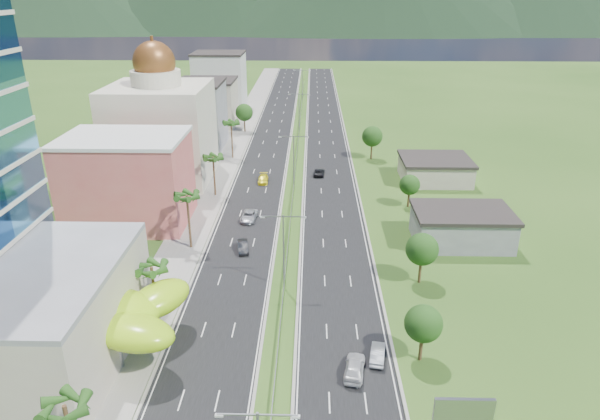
{
  "coord_description": "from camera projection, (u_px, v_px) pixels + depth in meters",
  "views": [
    {
      "loc": [
        3.67,
        -54.0,
        38.8
      ],
      "look_at": [
        1.95,
        21.27,
        7.0
      ],
      "focal_mm": 32.0,
      "sensor_mm": 36.0,
      "label": 1
    }
  ],
  "objects": [
    {
      "name": "leafy_tree_rd",
      "position": [
        372.0,
        136.0,
        126.82
      ],
      "size": [
        4.9,
        4.9,
        8.05
      ],
      "color": "#47301C",
      "rests_on": "ground"
    },
    {
      "name": "leafy_tree_ra",
      "position": [
        423.0,
        324.0,
        58.1
      ],
      "size": [
        4.2,
        4.2,
        6.9
      ],
      "color": "#47301C",
      "rests_on": "ground"
    },
    {
      "name": "streetlight_median_c",
      "position": [
        294.0,
        156.0,
        108.33
      ],
      "size": [
        6.04,
        0.25,
        11.0
      ],
      "color": "gray",
      "rests_on": "ground"
    },
    {
      "name": "car_white_near_right",
      "position": [
        355.0,
        367.0,
        57.38
      ],
      "size": [
        2.85,
        5.38,
        1.74
      ],
      "primitive_type": "imported",
      "rotation": [
        0.0,
        0.0,
        2.98
      ],
      "color": "silver",
      "rests_on": "road_right"
    },
    {
      "name": "pink_shophouse",
      "position": [
        128.0,
        182.0,
        92.05
      ],
      "size": [
        20.0,
        15.0,
        15.0
      ],
      "primitive_type": "cube",
      "color": "#D05755",
      "rests_on": "ground"
    },
    {
      "name": "sidewalk_left",
      "position": [
        237.0,
        136.0,
        148.13
      ],
      "size": [
        7.0,
        260.0,
        0.12
      ],
      "primitive_type": "cube",
      "color": "gray",
      "rests_on": "ground"
    },
    {
      "name": "car_yellow_far_left",
      "position": [
        263.0,
        179.0,
        113.37
      ],
      "size": [
        2.18,
        5.07,
        1.46
      ],
      "primitive_type": "imported",
      "rotation": [
        0.0,
        0.0,
        0.03
      ],
      "color": "yellow",
      "rests_on": "road_left"
    },
    {
      "name": "ground",
      "position": [
        280.0,
        331.0,
        64.9
      ],
      "size": [
        500.0,
        500.0,
        0.0
      ],
      "primitive_type": "plane",
      "color": "#2D5119",
      "rests_on": "ground"
    },
    {
      "name": "midrise_white",
      "position": [
        220.0,
        82.0,
        177.09
      ],
      "size": [
        16.0,
        15.0,
        18.0
      ],
      "primitive_type": "cube",
      "color": "silver",
      "rests_on": "ground"
    },
    {
      "name": "car_silver_mid_left",
      "position": [
        249.0,
        216.0,
        95.13
      ],
      "size": [
        2.97,
        5.61,
        1.5
      ],
      "primitive_type": "imported",
      "rotation": [
        0.0,
        0.0,
        -0.09
      ],
      "color": "#A9ABB1",
      "rests_on": "road_left"
    },
    {
      "name": "leafy_tree_rc",
      "position": [
        410.0,
        185.0,
        99.57
      ],
      "size": [
        3.85,
        3.85,
        6.33
      ],
      "color": "#47301C",
      "rests_on": "ground"
    },
    {
      "name": "palm_tree_a",
      "position": [
        65.0,
        410.0,
        41.85
      ],
      "size": [
        3.6,
        3.6,
        9.1
      ],
      "color": "#47301C",
      "rests_on": "ground"
    },
    {
      "name": "midrise_grey",
      "position": [
        192.0,
        116.0,
        136.04
      ],
      "size": [
        16.0,
        15.0,
        16.0
      ],
      "primitive_type": "cube",
      "color": "gray",
      "rests_on": "ground"
    },
    {
      "name": "car_dark_far_right",
      "position": [
        319.0,
        172.0,
        117.58
      ],
      "size": [
        2.63,
        4.9,
        1.31
      ],
      "primitive_type": "imported",
      "rotation": [
        0.0,
        0.0,
        3.04
      ],
      "color": "black",
      "rests_on": "road_right"
    },
    {
      "name": "palm_tree_d",
      "position": [
        213.0,
        159.0,
        103.74
      ],
      "size": [
        3.6,
        3.6,
        8.6
      ],
      "color": "#47301C",
      "rests_on": "ground"
    },
    {
      "name": "streetlight_median_b",
      "position": [
        284.0,
        244.0,
        71.49
      ],
      "size": [
        6.04,
        0.25,
        11.0
      ],
      "color": "gray",
      "rests_on": "ground"
    },
    {
      "name": "lime_canopy",
      "position": [
        99.0,
        313.0,
        59.7
      ],
      "size": [
        18.0,
        15.0,
        7.4
      ],
      "color": "#A0DC15",
      "rests_on": "ground"
    },
    {
      "name": "palm_tree_e",
      "position": [
        231.0,
        124.0,
        126.47
      ],
      "size": [
        3.6,
        3.6,
        9.4
      ],
      "color": "#47301C",
      "rests_on": "ground"
    },
    {
      "name": "leafy_tree_rb",
      "position": [
        422.0,
        249.0,
        73.54
      ],
      "size": [
        4.55,
        4.55,
        7.47
      ],
      "color": "#47301C",
      "rests_on": "ground"
    },
    {
      "name": "car_silver_right",
      "position": [
        378.0,
        353.0,
        59.72
      ],
      "size": [
        2.27,
        4.58,
        1.44
      ],
      "primitive_type": "imported",
      "rotation": [
        0.0,
        0.0,
        2.97
      ],
      "color": "#B5B8BE",
      "rests_on": "road_right"
    },
    {
      "name": "shed_far",
      "position": [
        435.0,
        170.0,
        114.07
      ],
      "size": [
        14.0,
        12.0,
        4.4
      ],
      "primitive_type": "cube",
      "color": "#B9A998",
      "rests_on": "ground"
    },
    {
      "name": "palm_tree_c",
      "position": [
        187.0,
        198.0,
        82.19
      ],
      "size": [
        3.6,
        3.6,
        9.6
      ],
      "color": "#47301C",
      "rests_on": "ground"
    },
    {
      "name": "median_guardrail",
      "position": [
        297.0,
        154.0,
        130.96
      ],
      "size": [
        0.1,
        216.06,
        0.76
      ],
      "color": "gray",
      "rests_on": "ground"
    },
    {
      "name": "midrise_beige",
      "position": [
        208.0,
        104.0,
        156.88
      ],
      "size": [
        16.0,
        15.0,
        13.0
      ],
      "primitive_type": "cube",
      "color": "#B9A998",
      "rests_on": "ground"
    },
    {
      "name": "billboard",
      "position": [
        463.0,
        415.0,
        46.25
      ],
      "size": [
        5.2,
        0.35,
        6.2
      ],
      "color": "gray",
      "rests_on": "ground"
    },
    {
      "name": "car_dark_left",
      "position": [
        243.0,
        246.0,
        84.12
      ],
      "size": [
        2.34,
        4.74,
        1.49
      ],
      "primitive_type": "imported",
      "rotation": [
        0.0,
        0.0,
        0.17
      ],
      "color": "black",
      "rests_on": "road_left"
    },
    {
      "name": "streetlight_median_d",
      "position": [
        299.0,
        109.0,
        149.77
      ],
      "size": [
        6.04,
        0.25,
        11.0
      ],
      "color": "gray",
      "rests_on": "ground"
    },
    {
      "name": "palm_tree_b",
      "position": [
        152.0,
        270.0,
        64.33
      ],
      "size": [
        3.6,
        3.6,
        8.1
      ],
      "color": "#47301C",
      "rests_on": "ground"
    },
    {
      "name": "shed_near",
      "position": [
        461.0,
        228.0,
        86.36
      ],
      "size": [
        15.0,
        10.0,
        5.0
      ],
      "primitive_type": "cube",
      "color": "gray",
      "rests_on": "ground"
    },
    {
      "name": "road_right",
      "position": [
        326.0,
        137.0,
        147.62
      ],
      "size": [
        11.0,
        260.0,
        0.04
      ],
      "primitive_type": "cube",
      "color": "black",
      "rests_on": "ground"
    },
    {
      "name": "streetlight_median_e",
      "position": [
        302.0,
        82.0,
        191.21
      ],
      "size": [
        6.04,
        0.25,
        11.0
      ],
      "color": "gray",
      "rests_on": "ground"
    },
    {
      "name": "mountain_ridge",
      "position": [
        376.0,
        32.0,
        478.07
      ],
      "size": [
        860.0,
        140.0,
        90.0
      ],
      "primitive_type": null,
      "color": "black",
      "rests_on": "ground"
    },
    {
      "name": "road_left",
      "position": [
        272.0,
        136.0,
        147.94
      ],
      "size": [
        11.0,
        260.0,
        0.04
      ],
      "primitive_type": "cube",
      "color": "black",
      "rests_on": "ground"
    },
    {
      "name": "domed_building",
      "position": [
        161.0,
        127.0,
        111.73
      ],
      "size": [
        20.0,
        20.0,
        28.7
      ],
      "color": "beige",
      "rests_on": "ground"
    },
    {
      "name": "leafy_tree_lfar",
      "position": [
        244.0,
        112.0,
        150.55
      ],
      "size": [
        4.9,
        4.9,
        8.05
      ],
      "color": "#47301C",
      "rests_on": "ground"
    }
  ]
}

